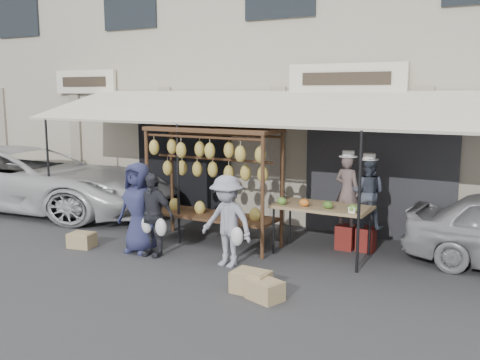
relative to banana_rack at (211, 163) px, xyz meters
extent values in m
plane|color=#2D2D30|center=(0.41, -1.40, -1.57)|extent=(90.00, 90.00, 0.00)
cube|color=#A69B8C|center=(0.41, 5.10, 1.93)|extent=(24.00, 6.00, 7.00)
cube|color=#232328|center=(2.61, 2.06, -0.32)|extent=(3.00, 0.10, 2.50)
cube|color=black|center=(-2.09, 2.06, -0.32)|extent=(2.60, 0.10, 2.50)
cube|color=silver|center=(1.91, 2.00, 1.58)|extent=(2.40, 0.10, 0.60)
cube|color=silver|center=(-5.09, 2.00, 1.58)|extent=(2.00, 0.10, 0.60)
cube|color=silver|center=(0.41, 0.90, 1.03)|extent=(10.00, 2.34, 0.63)
cylinder|color=black|center=(-4.09, -0.25, -0.42)|extent=(0.05, 0.05, 2.30)
cylinder|color=black|center=(-0.59, -0.25, -0.42)|extent=(0.05, 0.05, 2.30)
cylinder|color=black|center=(2.91, -0.25, -0.42)|extent=(0.05, 0.05, 2.30)
cylinder|color=#382414|center=(-1.25, -0.35, -0.47)|extent=(0.07, 0.07, 2.20)
cylinder|color=#382414|center=(1.25, -0.35, -0.47)|extent=(0.07, 0.07, 2.20)
cylinder|color=#382414|center=(-1.25, 0.45, -0.47)|extent=(0.07, 0.07, 2.20)
cylinder|color=#382414|center=(1.25, 0.45, -0.47)|extent=(0.07, 0.07, 2.20)
cube|color=#382414|center=(0.00, 0.05, 0.63)|extent=(2.60, 0.90, 0.07)
cylinder|color=#382414|center=(0.00, -0.30, 0.51)|extent=(2.50, 0.05, 0.05)
cylinder|color=#382414|center=(0.00, 0.40, 0.51)|extent=(2.50, 0.05, 0.05)
cylinder|color=#382414|center=(0.00, 0.05, 0.08)|extent=(2.50, 0.05, 0.05)
cube|color=#382414|center=(0.00, 0.05, -1.02)|extent=(2.50, 0.80, 0.05)
ellipsoid|color=#CEB658|center=(-1.10, -0.30, 0.27)|extent=(0.20, 0.18, 0.30)
ellipsoid|color=#CEB658|center=(-0.79, -0.15, 0.29)|extent=(0.20, 0.18, 0.30)
ellipsoid|color=#CEB658|center=(-0.47, -0.30, 0.25)|extent=(0.20, 0.18, 0.30)
ellipsoid|color=#CEB658|center=(-0.16, -0.15, 0.27)|extent=(0.20, 0.18, 0.30)
ellipsoid|color=#CEB658|center=(0.16, -0.30, 0.27)|extent=(0.20, 0.18, 0.30)
ellipsoid|color=#CEB658|center=(0.47, -0.15, 0.29)|extent=(0.20, 0.18, 0.30)
ellipsoid|color=#CEB658|center=(0.79, -0.30, 0.25)|extent=(0.20, 0.18, 0.30)
ellipsoid|color=#CEB658|center=(1.10, -0.15, 0.24)|extent=(0.20, 0.18, 0.30)
ellipsoid|color=#CEB658|center=(-1.05, 0.05, -0.17)|extent=(0.20, 0.18, 0.30)
ellipsoid|color=#CEB658|center=(-0.70, 0.05, -0.14)|extent=(0.20, 0.18, 0.30)
ellipsoid|color=#CEB658|center=(-0.35, 0.05, -0.14)|extent=(0.20, 0.18, 0.30)
ellipsoid|color=#CEB658|center=(0.00, 0.05, -0.12)|extent=(0.20, 0.18, 0.30)
ellipsoid|color=#CEB658|center=(0.35, 0.05, -0.17)|extent=(0.20, 0.18, 0.30)
ellipsoid|color=#CEB658|center=(0.70, 0.05, -0.14)|extent=(0.20, 0.18, 0.30)
ellipsoid|color=#CEB658|center=(1.05, 0.05, -0.14)|extent=(0.20, 0.18, 0.30)
cube|color=#9A7551|center=(2.06, 0.39, -0.69)|extent=(1.70, 0.90, 0.05)
cylinder|color=black|center=(1.29, 0.02, -1.14)|extent=(0.04, 0.04, 0.85)
cylinder|color=black|center=(2.83, 0.02, -1.14)|extent=(0.04, 0.04, 0.85)
cylinder|color=black|center=(1.29, 0.76, -1.14)|extent=(0.04, 0.04, 0.85)
cylinder|color=black|center=(2.83, 0.76, -1.14)|extent=(0.04, 0.04, 0.85)
ellipsoid|color=#598C33|center=(1.40, 0.11, -0.60)|extent=(0.18, 0.14, 0.14)
ellipsoid|color=orange|center=(1.81, 0.16, -0.60)|extent=(0.18, 0.14, 0.14)
ellipsoid|color=#477226|center=(2.24, 0.19, -0.60)|extent=(0.18, 0.14, 0.14)
ellipsoid|color=#598C33|center=(2.71, 0.09, -0.60)|extent=(0.18, 0.14, 0.14)
imported|color=#6F5B58|center=(2.34, 0.94, -0.46)|extent=(0.54, 0.41, 1.31)
imported|color=#3E4555|center=(2.70, 1.00, -0.48)|extent=(0.64, 0.51, 1.28)
imported|color=#292C51|center=(-0.89, -1.06, -0.74)|extent=(0.81, 0.53, 1.65)
imported|color=#2E2F36|center=(-0.56, -1.09, -0.83)|extent=(0.88, 0.39, 1.48)
imported|color=#9393A2|center=(0.90, -0.97, -0.80)|extent=(1.07, 0.71, 1.54)
cube|color=maroon|center=(2.34, 0.94, -1.34)|extent=(0.41, 0.41, 0.45)
cube|color=maroon|center=(2.70, 1.00, -1.35)|extent=(0.37, 0.37, 0.45)
cube|color=tan|center=(1.81, -1.84, -1.41)|extent=(0.53, 0.41, 0.31)
cube|color=tan|center=(2.12, -2.00, -1.43)|extent=(0.56, 0.49, 0.28)
cube|color=tan|center=(-2.04, -1.35, -1.43)|extent=(0.52, 0.43, 0.28)
imported|color=silver|center=(-5.85, 0.50, -0.42)|extent=(5.76, 3.15, 2.29)
camera|label=1|loc=(5.26, -8.43, 1.33)|focal=40.00mm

